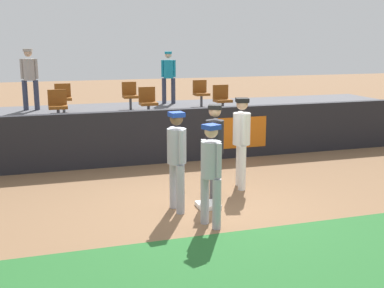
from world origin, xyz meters
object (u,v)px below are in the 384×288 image
(seat_front_right, at_px, (222,98))
(seat_back_center, at_px, (130,94))
(player_fielder_home, at_px, (242,137))
(player_coach_visitor, at_px, (177,154))
(player_umpire, at_px, (215,145))
(seat_front_left, at_px, (58,104))
(spectator_hooded, at_px, (169,74))
(seat_back_right, at_px, (201,92))
(spectator_capped, at_px, (29,75))
(seat_front_center, at_px, (148,101))
(player_runner_visitor, at_px, (211,168))
(first_base, at_px, (208,205))
(seat_back_left, at_px, (63,96))

(seat_front_right, bearing_deg, seat_back_center, 142.62)
(player_fielder_home, xyz_separation_m, player_coach_visitor, (-1.66, -0.97, -0.04))
(player_coach_visitor, relative_size, player_umpire, 0.98)
(seat_front_left, distance_m, spectator_hooded, 4.69)
(player_coach_visitor, relative_size, spectator_hooded, 1.05)
(seat_back_center, bearing_deg, spectator_hooded, 33.70)
(seat_back_right, bearing_deg, seat_back_center, -180.00)
(player_fielder_home, bearing_deg, player_coach_visitor, -45.50)
(seat_front_right, relative_size, spectator_hooded, 0.48)
(player_fielder_home, height_order, player_coach_visitor, player_fielder_home)
(player_fielder_home, height_order, player_umpire, player_fielder_home)
(spectator_capped, bearing_deg, spectator_hooded, -168.19)
(seat_front_center, bearing_deg, player_coach_visitor, -96.49)
(player_runner_visitor, distance_m, seat_back_center, 7.69)
(player_coach_visitor, height_order, spectator_capped, spectator_capped)
(first_base, distance_m, spectator_capped, 8.38)
(seat_front_center, distance_m, spectator_hooded, 3.14)
(seat_front_left, bearing_deg, player_umpire, -58.62)
(seat_front_center, relative_size, seat_back_center, 1.00)
(player_umpire, xyz_separation_m, seat_back_right, (1.80, 6.28, 0.34))
(seat_front_right, distance_m, seat_front_left, 4.58)
(seat_back_left, relative_size, seat_back_center, 1.00)
(player_umpire, xyz_separation_m, seat_back_center, (-0.51, 6.28, 0.34))
(seat_front_center, bearing_deg, player_runner_visitor, -92.31)
(seat_front_right, xyz_separation_m, seat_back_left, (-4.36, 1.80, 0.00))
(player_runner_visitor, distance_m, player_coach_visitor, 0.96)
(seat_back_right, bearing_deg, seat_front_left, -158.37)
(player_runner_visitor, relative_size, player_coach_visitor, 0.95)
(player_runner_visitor, relative_size, seat_back_center, 2.05)
(seat_front_right, xyz_separation_m, seat_front_left, (-4.58, 0.00, 0.00))
(player_coach_visitor, relative_size, spectator_capped, 0.98)
(first_base, height_order, player_runner_visitor, player_runner_visitor)
(player_fielder_home, xyz_separation_m, spectator_hooded, (0.23, 6.81, 0.85))
(spectator_hooded, bearing_deg, first_base, 96.22)
(spectator_hooded, bearing_deg, seat_back_right, 144.65)
(player_fielder_home, relative_size, player_umpire, 1.03)
(spectator_capped, bearing_deg, player_runner_visitor, 117.12)
(first_base, relative_size, seat_front_left, 0.48)
(player_coach_visitor, distance_m, seat_back_left, 6.98)
(seat_front_left, relative_size, seat_back_left, 1.00)
(player_fielder_home, height_order, player_runner_visitor, player_fielder_home)
(player_fielder_home, height_order, seat_front_center, player_fielder_home)
(player_umpire, height_order, seat_back_left, player_umpire)
(seat_back_center, xyz_separation_m, spectator_capped, (-2.92, 0.73, 0.60))
(player_runner_visitor, distance_m, seat_back_right, 8.05)
(player_fielder_home, xyz_separation_m, seat_back_center, (-1.27, 5.81, 0.31))
(seat_back_center, bearing_deg, seat_front_right, -37.38)
(seat_front_center, height_order, spectator_capped, spectator_capped)
(spectator_hooded, bearing_deg, seat_back_left, 31.62)
(seat_back_right, distance_m, spectator_capped, 5.32)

